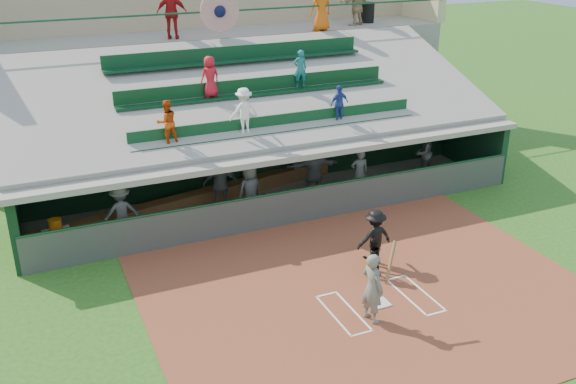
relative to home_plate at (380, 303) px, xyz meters
name	(u,v)px	position (x,y,z in m)	size (l,w,h in m)	color
ground	(380,304)	(0.00, 0.00, -0.04)	(100.00, 100.00, 0.00)	#275618
dirt_slab	(370,294)	(0.00, 0.50, -0.03)	(11.00, 9.00, 0.02)	brown
home_plate	(380,303)	(0.00, 0.00, 0.00)	(0.43, 0.43, 0.03)	silver
batters_box_chalk	(380,303)	(0.00, 0.00, -0.01)	(2.65, 1.85, 0.01)	white
dugout_floor	(275,202)	(0.00, 6.75, -0.02)	(16.00, 3.50, 0.04)	gray
concourse_slab	(212,90)	(0.00, 13.50, 2.26)	(20.00, 3.00, 4.60)	gray
grandstand	(235,109)	(-0.01, 10.51, 2.23)	(20.40, 10.40, 7.80)	#484C47
batter_at_plate	(373,287)	(-0.56, -0.50, 0.87)	(0.90, 0.77, 1.95)	#5D605A
catcher	(372,257)	(0.49, 1.29, 0.53)	(0.53, 0.41, 1.09)	black
home_umpire	(375,237)	(0.90, 1.85, 0.77)	(1.02, 0.58, 1.57)	black
dugout_bench	(259,182)	(-0.08, 7.97, 0.24)	(15.95, 0.48, 0.48)	olive
white_table	(58,242)	(-6.95, 5.89, 0.34)	(0.76, 0.57, 0.66)	white
water_cooler	(55,225)	(-6.97, 5.89, 0.85)	(0.37, 0.37, 0.37)	#D3630C
dugout_player_a	(121,212)	(-5.11, 6.15, 0.82)	(1.05, 0.61, 1.63)	#5F625D
dugout_player_b	(221,185)	(-1.90, 6.61, 0.97)	(1.13, 0.47, 1.94)	#535651
dugout_player_c	(250,191)	(-1.14, 6.03, 0.86)	(0.84, 0.55, 1.72)	#51534E
dugout_player_d	(313,168)	(1.40, 6.73, 0.98)	(1.82, 0.58, 1.96)	#60635D
dugout_player_e	(359,173)	(2.81, 6.09, 0.82)	(0.60, 0.39, 1.64)	#5D605A
dugout_player_f	(423,153)	(5.85, 6.79, 0.89)	(0.86, 0.67, 1.76)	#525550
trash_bin	(368,12)	(7.14, 13.39, 4.99)	(0.57, 0.57, 0.85)	black
concourse_staff_a	(172,13)	(-1.64, 12.62, 5.52)	(1.12, 0.47, 1.92)	#A11214
concourse_staff_b	(321,7)	(4.26, 12.12, 5.51)	(0.92, 0.60, 1.88)	#DF550D
concourse_staff_c	(357,2)	(6.34, 12.96, 5.50)	(1.73, 0.55, 1.87)	tan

